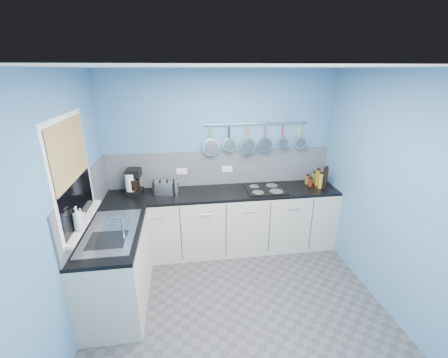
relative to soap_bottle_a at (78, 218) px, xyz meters
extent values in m
cube|color=#47474C|center=(1.53, -0.10, -1.18)|extent=(3.20, 3.00, 0.02)
cube|color=white|center=(1.53, -0.10, 1.34)|extent=(3.20, 3.00, 0.02)
cube|color=teal|center=(1.53, 1.41, 0.08)|extent=(3.20, 0.02, 2.50)
cube|color=teal|center=(1.53, -1.61, 0.08)|extent=(3.20, 0.02, 2.50)
cube|color=teal|center=(-0.08, -0.10, 0.08)|extent=(0.02, 3.00, 2.50)
cube|color=teal|center=(3.14, -0.10, 0.08)|extent=(0.02, 3.00, 2.50)
cube|color=gray|center=(1.53, 1.38, -0.02)|extent=(3.20, 0.02, 0.50)
cube|color=gray|center=(-0.06, 0.50, -0.02)|extent=(0.02, 1.80, 0.50)
cube|color=beige|center=(1.53, 1.10, -0.74)|extent=(3.20, 0.60, 0.86)
cube|color=black|center=(1.53, 1.10, -0.29)|extent=(3.20, 0.60, 0.04)
cube|color=beige|center=(0.23, 0.20, -0.74)|extent=(0.60, 1.20, 0.86)
cube|color=black|center=(0.23, 0.20, -0.29)|extent=(0.60, 1.20, 0.04)
cube|color=white|center=(-0.05, 0.20, 0.38)|extent=(0.01, 1.00, 1.10)
cube|color=black|center=(-0.04, 0.20, 0.38)|extent=(0.01, 0.90, 1.00)
cube|color=tan|center=(-0.03, 0.20, 0.61)|extent=(0.01, 0.90, 0.55)
cube|color=white|center=(-0.02, 0.20, -0.13)|extent=(0.10, 0.98, 0.03)
cube|color=silver|center=(0.23, 0.20, -0.27)|extent=(0.50, 0.95, 0.01)
cube|color=white|center=(0.98, 1.37, -0.04)|extent=(0.15, 0.01, 0.09)
cube|color=white|center=(1.63, 1.37, -0.04)|extent=(0.15, 0.01, 0.09)
cylinder|color=silver|center=(2.03, 1.35, 0.61)|extent=(1.45, 0.02, 0.02)
imported|color=white|center=(0.00, 0.00, 0.00)|extent=(0.10, 0.10, 0.24)
imported|color=white|center=(0.00, 0.10, -0.03)|extent=(0.10, 0.10, 0.17)
cylinder|color=white|center=(0.30, 1.15, -0.12)|extent=(0.13, 0.13, 0.30)
cube|color=silver|center=(0.73, 1.13, -0.18)|extent=(0.29, 0.21, 0.17)
cylinder|color=silver|center=(0.88, 1.20, -0.20)|extent=(0.11, 0.11, 0.14)
cube|color=black|center=(2.12, 1.08, -0.26)|extent=(0.54, 0.47, 0.01)
cylinder|color=brown|center=(2.98, 1.23, -0.21)|extent=(0.06, 0.06, 0.12)
cylinder|color=#3F721E|center=(2.90, 1.23, -0.19)|extent=(0.05, 0.05, 0.16)
cylinder|color=brown|center=(2.80, 1.21, -0.21)|extent=(0.07, 0.07, 0.12)
cylinder|color=black|center=(2.98, 1.13, -0.18)|extent=(0.05, 0.05, 0.18)
cylinder|color=#8C5914|center=(2.91, 1.12, -0.15)|extent=(0.07, 0.07, 0.24)
cylinder|color=#4C190C|center=(2.81, 1.12, -0.21)|extent=(0.07, 0.07, 0.11)
cylinder|color=black|center=(2.97, 1.02, -0.12)|extent=(0.06, 0.06, 0.30)
cylinder|color=olive|center=(2.91, 1.02, -0.16)|extent=(0.06, 0.06, 0.22)
camera|label=1|loc=(1.01, -2.64, 1.31)|focal=23.79mm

